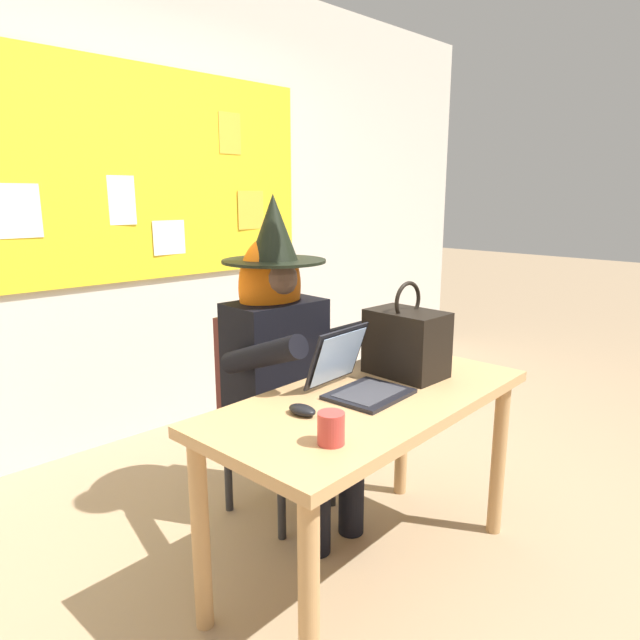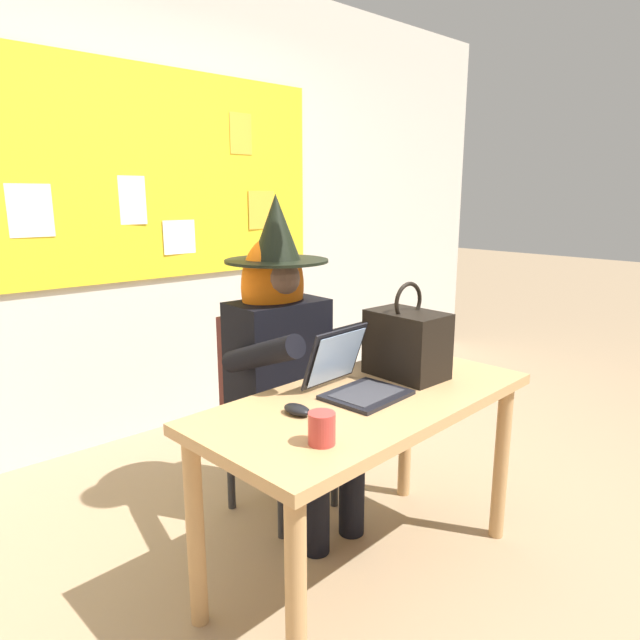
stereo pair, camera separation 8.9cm
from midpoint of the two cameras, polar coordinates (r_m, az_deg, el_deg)
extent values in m
plane|color=#937A5B|center=(2.37, 6.20, -24.45)|extent=(24.00, 24.00, 0.00)
cube|color=beige|center=(3.43, -17.63, 11.29)|extent=(6.37, 0.10, 2.76)
cube|color=yellow|center=(3.38, -17.38, 14.17)|extent=(2.40, 0.02, 1.20)
cube|color=white|center=(3.47, -13.57, 8.33)|extent=(0.22, 0.01, 0.20)
cube|color=white|center=(3.16, -27.02, 10.03)|extent=(0.21, 0.01, 0.27)
cube|color=gold|center=(3.80, -5.28, 11.25)|extent=(0.23, 0.01, 0.25)
cube|color=white|center=(3.34, -18.13, 11.67)|extent=(0.16, 0.01, 0.27)
cube|color=gold|center=(3.73, -7.47, 18.54)|extent=(0.16, 0.00, 0.25)
cube|color=tan|center=(2.02, 6.26, -8.29)|extent=(1.33, 0.69, 0.04)
cylinder|color=tan|center=(1.68, -0.78, -27.53)|extent=(0.06, 0.06, 0.69)
cylinder|color=tan|center=(2.51, 19.21, -13.65)|extent=(0.06, 0.06, 0.69)
cylinder|color=tan|center=(1.99, -11.42, -20.65)|extent=(0.06, 0.06, 0.69)
cylinder|color=tan|center=(2.73, 9.79, -10.94)|extent=(0.06, 0.06, 0.69)
cube|color=#4C1E19|center=(2.55, -2.94, -10.10)|extent=(0.46, 0.46, 0.04)
cube|color=#4C1E19|center=(2.60, -5.95, -3.96)|extent=(0.38, 0.08, 0.45)
cylinder|color=#262628|center=(2.66, 2.49, -14.63)|extent=(0.04, 0.04, 0.42)
cylinder|color=#262628|center=(2.44, -2.91, -17.33)|extent=(0.04, 0.04, 0.42)
cylinder|color=#262628|center=(2.86, -2.85, -12.51)|extent=(0.04, 0.04, 0.42)
cylinder|color=#262628|center=(2.66, -8.24, -14.71)|extent=(0.04, 0.04, 0.42)
cylinder|color=black|center=(2.46, 4.39, -16.51)|extent=(0.11, 0.11, 0.46)
cylinder|color=black|center=(2.34, 0.75, -18.11)|extent=(0.11, 0.11, 0.46)
cylinder|color=black|center=(2.45, 1.68, -9.74)|extent=(0.16, 0.42, 0.15)
cylinder|color=black|center=(2.33, -2.01, -10.96)|extent=(0.16, 0.42, 0.15)
cube|color=black|center=(2.47, -3.30, -3.96)|extent=(0.42, 0.27, 0.52)
cylinder|color=black|center=(2.43, 4.66, -1.44)|extent=(0.10, 0.46, 0.24)
cylinder|color=black|center=(2.12, -4.92, -3.60)|extent=(0.10, 0.46, 0.24)
sphere|color=brown|center=(2.39, -3.41, 4.34)|extent=(0.20, 0.20, 0.20)
ellipsoid|color=orange|center=(2.42, -3.83, 3.48)|extent=(0.30, 0.23, 0.44)
cylinder|color=black|center=(2.38, -3.43, 6.12)|extent=(0.44, 0.44, 0.01)
cone|color=black|center=(2.37, -3.48, 9.51)|extent=(0.21, 0.21, 0.28)
cube|color=black|center=(1.99, 6.19, -7.73)|extent=(0.30, 0.25, 0.01)
cube|color=#333338|center=(1.99, 6.19, -7.52)|extent=(0.25, 0.19, 0.00)
cube|color=black|center=(2.05, 2.83, -3.73)|extent=(0.29, 0.11, 0.22)
cube|color=#99B7E0|center=(2.04, 3.03, -3.87)|extent=(0.25, 0.09, 0.19)
ellipsoid|color=black|center=(1.83, -0.98, -9.24)|extent=(0.07, 0.11, 0.03)
cube|color=black|center=(2.21, 10.10, -2.47)|extent=(0.20, 0.30, 0.26)
torus|color=black|center=(2.17, 10.27, 1.87)|extent=(0.16, 0.02, 0.16)
cylinder|color=#B23833|center=(1.61, 1.79, -11.14)|extent=(0.08, 0.08, 0.09)
camera|label=1|loc=(0.04, -88.82, 0.27)|focal=30.99mm
camera|label=2|loc=(0.04, 91.18, -0.27)|focal=30.99mm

